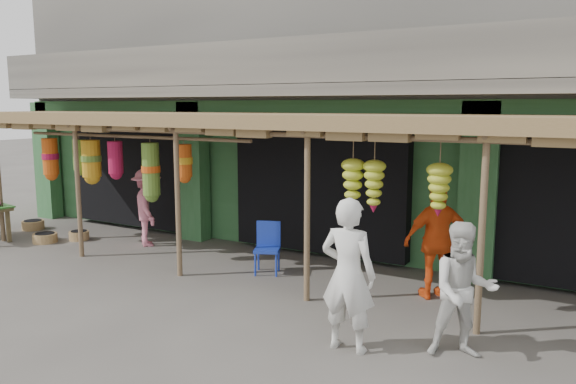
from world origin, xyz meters
The scene contains 11 objects.
ground centered at (0.00, 0.00, 0.00)m, with size 80.00×80.00×0.00m, color #514C47.
building centered at (0.00, 4.87, 3.37)m, with size 16.40×6.80×7.00m.
awning centered at (-0.15, 0.81, 2.58)m, with size 14.00×2.70×2.79m.
blue_chair centered at (-0.29, 0.75, 0.50)m, with size 0.57×0.57×0.90m.
basket_left centered at (-6.97, 0.86, 0.11)m, with size 0.50×0.50×0.21m, color olive.
basket_mid centered at (-5.61, 0.17, 0.10)m, with size 0.50×0.50×0.19m, color brown.
basket_right centered at (-5.16, 0.70, 0.10)m, with size 0.43×0.43×0.19m, color #8A5D40.
person_front centered at (2.24, -1.47, 0.94)m, with size 0.68×0.45×1.87m, color silver.
person_right centered at (3.48, -0.97, 0.81)m, with size 0.78×0.61×1.61m, color silver.
person_vendor centered at (2.66, 0.91, 0.90)m, with size 1.05×0.44×1.80m, color #EB5016.
person_shopper centered at (-3.50, 1.12, 0.82)m, with size 1.06×0.61×1.64m, color pink.
Camera 1 is at (4.85, -7.40, 2.93)m, focal length 35.00 mm.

